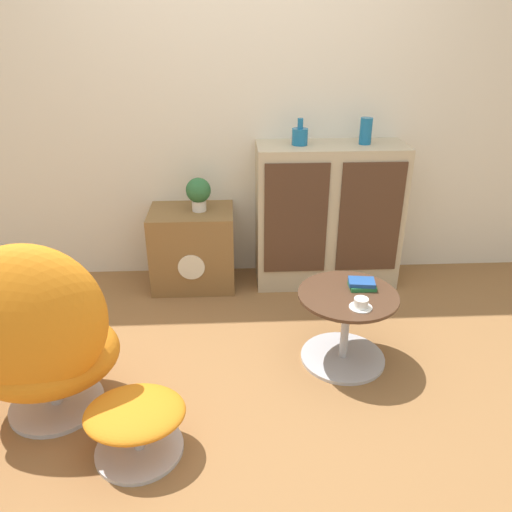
% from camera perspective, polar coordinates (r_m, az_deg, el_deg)
% --- Properties ---
extents(ground_plane, '(12.00, 12.00, 0.00)m').
position_cam_1_polar(ground_plane, '(2.66, -0.92, -15.36)').
color(ground_plane, olive).
extents(wall_back, '(6.40, 0.06, 2.60)m').
position_cam_1_polar(wall_back, '(3.48, -1.99, 18.27)').
color(wall_back, silver).
rests_on(wall_back, ground_plane).
extents(sideboard, '(0.99, 0.39, 0.99)m').
position_cam_1_polar(sideboard, '(3.52, 8.16, 4.60)').
color(sideboard, tan).
rests_on(sideboard, ground_plane).
extents(tv_console, '(0.57, 0.43, 0.56)m').
position_cam_1_polar(tv_console, '(3.54, -7.21, 0.92)').
color(tv_console, brown).
rests_on(tv_console, ground_plane).
extents(egg_chair, '(0.71, 0.65, 0.94)m').
position_cam_1_polar(egg_chair, '(2.47, -23.67, -8.73)').
color(egg_chair, '#B7B7BC').
rests_on(egg_chair, ground_plane).
extents(ottoman, '(0.44, 0.39, 0.26)m').
position_cam_1_polar(ottoman, '(2.31, -13.58, -17.72)').
color(ottoman, '#B7B7BC').
rests_on(ottoman, ground_plane).
extents(coffee_table, '(0.53, 0.53, 0.42)m').
position_cam_1_polar(coffee_table, '(2.79, 10.18, -7.76)').
color(coffee_table, '#B7B7BC').
rests_on(coffee_table, ground_plane).
extents(vase_leftmost, '(0.10, 0.10, 0.17)m').
position_cam_1_polar(vase_leftmost, '(3.33, 5.04, 13.52)').
color(vase_leftmost, '#196699').
rests_on(vase_leftmost, sideboard).
extents(vase_inner_left, '(0.08, 0.08, 0.17)m').
position_cam_1_polar(vase_inner_left, '(3.41, 12.44, 13.78)').
color(vase_inner_left, '#196699').
rests_on(vase_inner_left, sideboard).
extents(potted_plant, '(0.17, 0.17, 0.23)m').
position_cam_1_polar(potted_plant, '(3.38, -6.60, 7.26)').
color(potted_plant, silver).
rests_on(potted_plant, tv_console).
extents(teacup, '(0.12, 0.12, 0.05)m').
position_cam_1_polar(teacup, '(2.57, 11.91, -5.40)').
color(teacup, white).
rests_on(teacup, coffee_table).
extents(book_stack, '(0.15, 0.12, 0.04)m').
position_cam_1_polar(book_stack, '(2.75, 12.01, -3.16)').
color(book_stack, '#237038').
rests_on(book_stack, coffee_table).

